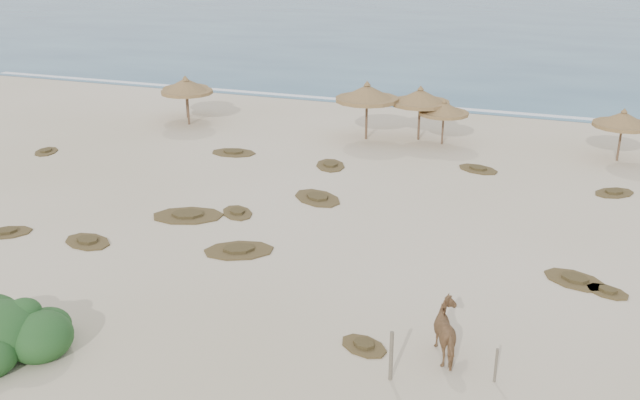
{
  "coord_description": "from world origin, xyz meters",
  "views": [
    {
      "loc": [
        8.9,
        -19.1,
        10.51
      ],
      "look_at": [
        0.04,
        5.0,
        0.91
      ],
      "focal_mm": 40.0,
      "sensor_mm": 36.0,
      "label": 1
    }
  ],
  "objects_px": {
    "palapa_0": "(187,87)",
    "bush": "(3,334)",
    "horse": "(450,333)",
    "palapa_1": "(186,85)"
  },
  "relations": [
    {
      "from": "horse",
      "to": "bush",
      "type": "xyz_separation_m",
      "value": [
        -11.2,
        -3.85,
        -0.19
      ]
    },
    {
      "from": "palapa_0",
      "to": "bush",
      "type": "bearing_deg",
      "value": -71.5
    },
    {
      "from": "palapa_0",
      "to": "horse",
      "type": "height_order",
      "value": "palapa_0"
    },
    {
      "from": "palapa_0",
      "to": "bush",
      "type": "relative_size",
      "value": 0.95
    },
    {
      "from": "palapa_1",
      "to": "horse",
      "type": "relative_size",
      "value": 1.88
    },
    {
      "from": "palapa_0",
      "to": "horse",
      "type": "distance_m",
      "value": 27.05
    },
    {
      "from": "palapa_1",
      "to": "bush",
      "type": "relative_size",
      "value": 0.88
    },
    {
      "from": "palapa_0",
      "to": "bush",
      "type": "height_order",
      "value": "palapa_0"
    },
    {
      "from": "palapa_1",
      "to": "bush",
      "type": "bearing_deg",
      "value": -70.57
    },
    {
      "from": "palapa_0",
      "to": "bush",
      "type": "xyz_separation_m",
      "value": [
        7.73,
        -23.12,
        -1.65
      ]
    }
  ]
}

